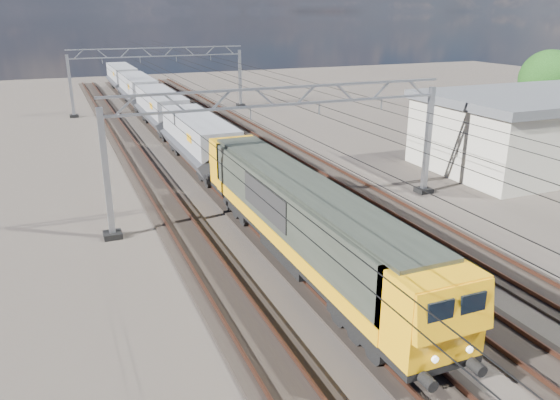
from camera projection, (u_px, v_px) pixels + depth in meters
name	position (u px, v px, depth m)	size (l,w,h in m)	color
ground	(316.00, 238.00, 27.58)	(160.00, 160.00, 0.00)	black
track_outer_west	(201.00, 256.00, 25.38)	(2.60, 140.00, 0.30)	black
track_loco	(280.00, 243.00, 26.83)	(2.60, 140.00, 0.30)	black
track_inner_east	(351.00, 231.00, 28.29)	(2.60, 140.00, 0.30)	black
track_outer_east	(415.00, 220.00, 29.74)	(2.60, 140.00, 0.30)	black
catenary_gantry_mid	(286.00, 146.00, 29.79)	(19.90, 0.90, 7.11)	#91969E
catenary_gantry_far	(160.00, 77.00, 61.20)	(19.90, 0.90, 7.11)	#91969E
overhead_wires	(259.00, 101.00, 32.68)	(12.03, 140.00, 0.53)	black
locomotive	(301.00, 216.00, 23.99)	(2.76, 21.10, 3.62)	black
hopper_wagon_lead	(199.00, 137.00, 39.46)	(3.38, 13.00, 3.25)	black
hopper_wagon_mid	(161.00, 107.00, 51.85)	(3.38, 13.00, 3.25)	black
hopper_wagon_third	(138.00, 89.00, 64.24)	(3.38, 13.00, 3.25)	black
hopper_wagon_fourth	(122.00, 76.00, 76.63)	(3.38, 13.00, 3.25)	black
industrial_shed	(551.00, 129.00, 39.91)	(18.60, 10.60, 5.40)	beige
tree_far	(552.00, 81.00, 49.02)	(5.59, 5.19, 7.69)	#342417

